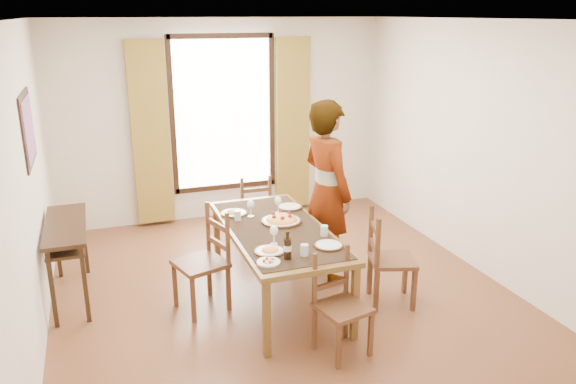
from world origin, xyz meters
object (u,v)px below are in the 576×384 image
object	(u,v)px
pasta_platter	(282,218)
man	(327,192)
dining_table	(277,234)
console_table	(66,234)

from	to	relation	value
pasta_platter	man	bearing A→B (deg)	16.34
dining_table	pasta_platter	world-z (taller)	pasta_platter
pasta_platter	console_table	bearing A→B (deg)	164.62
console_table	pasta_platter	world-z (taller)	pasta_platter
dining_table	pasta_platter	distance (m)	0.20
man	console_table	bearing A→B (deg)	69.94
dining_table	man	bearing A→B (deg)	24.34
dining_table	man	world-z (taller)	man
dining_table	man	size ratio (longest dim) A/B	1.03
dining_table	man	distance (m)	0.76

